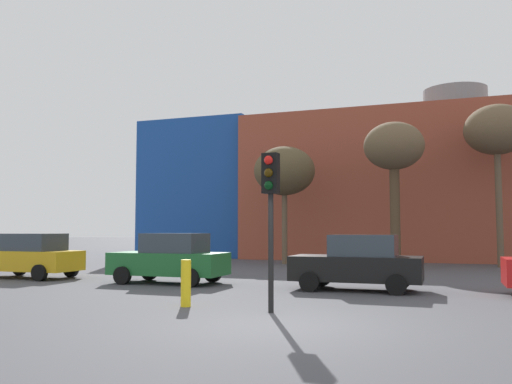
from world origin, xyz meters
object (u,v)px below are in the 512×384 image
parked_car_0 (31,256)px  parked_car_1 (170,258)px  traffic_light_island (270,195)px  bollard_yellow_0 (186,283)px  bare_tree_0 (497,131)px  bare_tree_2 (394,150)px  bare_tree_1 (284,172)px  parked_car_2 (358,263)px

parked_car_0 → parked_car_1: parked_car_1 is taller
parked_car_0 → parked_car_1: size_ratio=0.99×
traffic_light_island → bollard_yellow_0: traffic_light_island is taller
bare_tree_0 → bare_tree_2: 5.12m
bare_tree_1 → parked_car_1: bearing=-93.6°
parked_car_0 → bare_tree_2: bearing=-139.3°
parked_car_2 → bare_tree_2: bearing=-90.9°
traffic_light_island → bare_tree_0: bearing=162.5°
parked_car_1 → bare_tree_0: size_ratio=0.49×
traffic_light_island → parked_car_1: bearing=-131.7°
parked_car_0 → traffic_light_island: size_ratio=1.10×
parked_car_1 → parked_car_2: bearing=-180.0°
parked_car_2 → bare_tree_1: bare_tree_1 is taller
traffic_light_island → bare_tree_1: bare_tree_1 is taller
parked_car_1 → bare_tree_0: bearing=-132.7°
parked_car_0 → bare_tree_0: (17.23, 12.26, 5.81)m
parked_car_2 → traffic_light_island: 5.40m
bare_tree_1 → bollard_yellow_0: size_ratio=5.72×
parked_car_0 → parked_car_2: (12.26, 0.00, -0.00)m
bare_tree_2 → traffic_light_island: bearing=-94.8°
bollard_yellow_0 → bare_tree_1: bearing=98.2°
traffic_light_island → bare_tree_1: size_ratio=0.56×
traffic_light_island → bare_tree_2: size_ratio=0.49×
bare_tree_0 → bare_tree_1: bare_tree_0 is taller
parked_car_1 → bare_tree_1: 12.03m
parked_car_0 → bare_tree_1: size_ratio=0.61×
parked_car_2 → bare_tree_0: size_ratio=0.48×
bare_tree_0 → bollard_yellow_0: (-8.30, -17.00, -6.09)m
parked_car_2 → bollard_yellow_0: (-3.33, -4.75, -0.28)m
parked_car_1 → bare_tree_1: size_ratio=0.62×
traffic_light_island → bollard_yellow_0: 3.00m
parked_car_1 → bare_tree_2: bare_tree_2 is taller
bare_tree_0 → bare_tree_2: bearing=-162.0°
parked_car_1 → bare_tree_1: bare_tree_1 is taller
bare_tree_1 → bollard_yellow_0: bare_tree_1 is taller
bare_tree_0 → parked_car_1: bearing=-132.7°
bare_tree_0 → bare_tree_1: bearing=-174.8°
parked_car_1 → bollard_yellow_0: size_ratio=3.55×
bollard_yellow_0 → parked_car_0: bearing=152.0°
parked_car_0 → traffic_light_island: 12.31m
traffic_light_island → parked_car_0: bearing=-112.1°
traffic_light_island → bare_tree_2: bearing=177.2°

